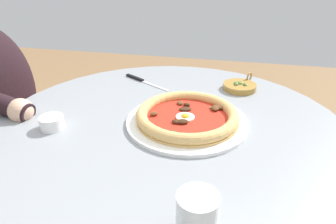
{
  "coord_description": "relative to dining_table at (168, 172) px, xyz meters",
  "views": [
    {
      "loc": [
        0.7,
        0.15,
        1.16
      ],
      "look_at": [
        -0.01,
        -0.0,
        0.79
      ],
      "focal_mm": 32.51,
      "sensor_mm": 36.0,
      "label": 1
    }
  ],
  "objects": [
    {
      "name": "dining_table",
      "position": [
        0.0,
        0.0,
        0.0
      ],
      "size": [
        0.96,
        0.96,
        0.75
      ],
      "color": "gray",
      "rests_on": "ground"
    },
    {
      "name": "pizza_on_plate",
      "position": [
        -0.01,
        0.05,
        0.18
      ],
      "size": [
        0.33,
        0.33,
        0.04
      ],
      "color": "white",
      "rests_on": "dining_table"
    },
    {
      "name": "water_glass",
      "position": [
        0.35,
        0.12,
        0.2
      ],
      "size": [
        0.07,
        0.07,
        0.09
      ],
      "color": "silver",
      "rests_on": "dining_table"
    },
    {
      "name": "steak_knife",
      "position": [
        -0.28,
        -0.16,
        0.17
      ],
      "size": [
        0.12,
        0.19,
        0.01
      ],
      "color": "silver",
      "rests_on": "dining_table"
    },
    {
      "name": "ramekin_capers",
      "position": [
        0.09,
        -0.29,
        0.18
      ],
      "size": [
        0.06,
        0.06,
        0.03
      ],
      "color": "white",
      "rests_on": "dining_table"
    },
    {
      "name": "olive_pan",
      "position": [
        -0.28,
        0.18,
        0.17
      ],
      "size": [
        0.13,
        0.11,
        0.04
      ],
      "color": "olive",
      "rests_on": "dining_table"
    },
    {
      "name": "diner_person",
      "position": [
        -0.13,
        -0.68,
        -0.07
      ],
      "size": [
        0.43,
        0.48,
        1.15
      ],
      "color": "#282833",
      "rests_on": "ground"
    }
  ]
}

